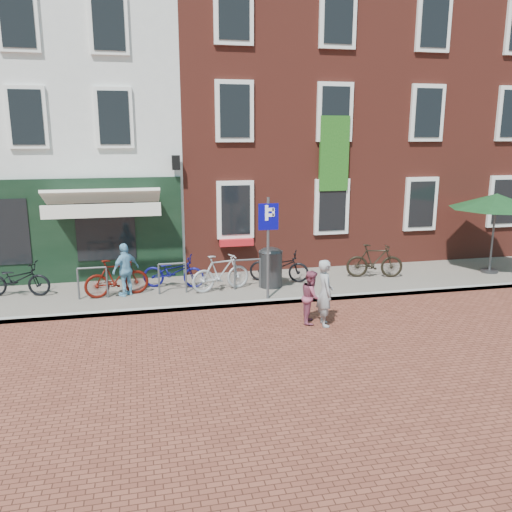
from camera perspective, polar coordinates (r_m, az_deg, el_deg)
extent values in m
plane|color=brown|center=(13.10, -1.99, -5.56)|extent=(80.00, 80.00, 0.00)
cube|color=slate|center=(14.69, 0.77, -3.27)|extent=(24.00, 3.00, 0.10)
cube|color=silver|center=(19.40, -21.29, 13.16)|extent=(8.00, 8.00, 9.00)
cube|color=maroon|center=(19.69, -0.08, 15.47)|extent=(6.00, 8.00, 10.00)
cube|color=maroon|center=(21.79, 16.05, 14.75)|extent=(6.00, 8.00, 10.00)
cylinder|color=#333336|center=(14.38, 1.58, -1.47)|extent=(0.63, 0.63, 0.95)
ellipsoid|color=#333336|center=(14.25, 1.59, 0.66)|extent=(0.63, 0.63, 0.29)
cylinder|color=#4C4C4F|center=(13.14, 1.31, 0.77)|extent=(0.07, 0.07, 2.57)
cube|color=#060481|center=(12.97, 1.35, 4.27)|extent=(0.50, 0.04, 0.65)
cylinder|color=#4C4C4F|center=(17.43, 23.88, -1.47)|extent=(0.50, 0.50, 0.08)
cylinder|color=#4C4C4F|center=(17.21, 24.22, 2.03)|extent=(0.06, 0.06, 2.26)
cone|color=#143D1A|center=(17.05, 24.57, 5.75)|extent=(2.69, 2.69, 0.45)
imported|color=gray|center=(11.79, 7.47, -3.97)|extent=(0.40, 0.57, 1.50)
imported|color=#8C3F56|center=(11.98, 6.01, -4.40)|extent=(0.62, 0.70, 1.21)
imported|color=#70B0D2|center=(13.91, -13.90, -1.44)|extent=(0.83, 0.78, 1.38)
imported|color=black|center=(14.86, -24.42, -2.31)|extent=(1.76, 0.89, 0.88)
imported|color=#4C0D06|center=(13.97, -14.82, -2.28)|extent=(1.69, 0.78, 0.98)
imported|color=#0B0B54|center=(14.46, -8.89, -1.68)|extent=(1.78, 1.02, 0.88)
imported|color=#A1A1A4|center=(14.01, -3.82, -1.82)|extent=(1.69, 0.85, 0.98)
imported|color=black|center=(14.87, 2.51, -1.11)|extent=(1.78, 1.18, 0.88)
imported|color=black|center=(15.66, 12.70, -0.52)|extent=(1.69, 0.84, 0.98)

